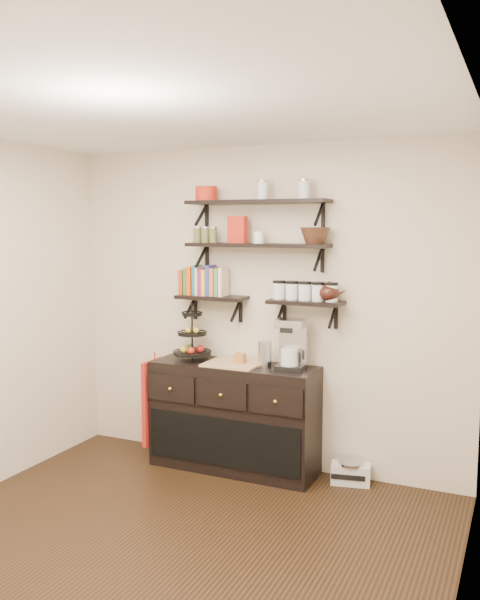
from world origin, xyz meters
The scene contains 22 objects.
floor centered at (0.00, 0.00, 0.00)m, with size 3.50×3.50×0.00m, color black.
ceiling centered at (0.00, 0.00, 2.70)m, with size 3.50×3.50×0.02m, color white.
back_wall centered at (0.00, 1.75, 1.35)m, with size 3.50×0.02×2.70m, color beige.
right_wall centered at (1.75, 0.00, 1.35)m, with size 0.02×3.50×2.70m, color beige.
shelf_top centered at (0.00, 1.62, 2.23)m, with size 1.20×0.27×0.23m.
shelf_mid centered at (0.00, 1.62, 1.88)m, with size 1.20×0.27×0.23m.
shelf_low_left centered at (-0.42, 1.63, 1.43)m, with size 0.60×0.25×0.23m.
shelf_low_right centered at (0.42, 1.63, 1.43)m, with size 0.60×0.25×0.23m.
cookbooks centered at (-0.49, 1.63, 1.57)m, with size 0.40×0.15×0.26m.
glass_canisters centered at (0.41, 1.63, 1.51)m, with size 0.54×0.10×0.13m.
sideboard centered at (-0.16, 1.51, 0.45)m, with size 1.40×0.50×0.92m.
fruit_stand centered at (-0.55, 1.52, 1.06)m, with size 0.32×0.32×0.47m.
candle centered at (-0.11, 1.51, 0.96)m, with size 0.08×0.08×0.08m, color #A45F26.
coffee_maker centered at (0.34, 1.54, 1.09)m, with size 0.24×0.23×0.41m.
thermal_carafe centered at (0.12, 1.49, 1.01)m, with size 0.11×0.11×0.22m, color silver.
apron centered at (-0.89, 1.41, 0.52)m, with size 0.04×0.31×0.73m, color #B51318.
radio centered at (0.82, 1.61, 0.09)m, with size 0.33×0.24×0.18m.
recipe_box centered at (-0.18, 1.61, 2.01)m, with size 0.16×0.06×0.22m, color #B52514.
walnut_bowl centered at (0.49, 1.61, 1.96)m, with size 0.24×0.24×0.13m, color black, non-canonical shape.
ramekins centered at (0.02, 1.61, 1.95)m, with size 0.09×0.09×0.10m, color white.
teapot centered at (0.61, 1.63, 1.53)m, with size 0.21×0.16×0.16m, color black, non-canonical shape.
red_pot centered at (-0.46, 1.61, 2.31)m, with size 0.18×0.18×0.12m, color #B52514.
Camera 1 is at (2.02, -3.17, 2.05)m, focal length 38.00 mm.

